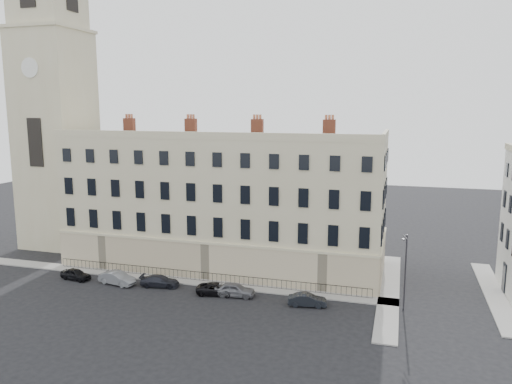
# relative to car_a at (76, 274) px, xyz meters

# --- Properties ---
(ground) EXTENTS (160.00, 160.00, 0.00)m
(ground) POSITION_rel_car_a_xyz_m (19.45, -2.17, -0.59)
(ground) COLOR black
(ground) RESTS_ON ground
(terrace) EXTENTS (36.22, 12.22, 17.00)m
(terrace) POSITION_rel_car_a_xyz_m (13.49, 9.80, 6.91)
(terrace) COLOR #C6BB93
(terrace) RESTS_ON ground
(church_tower) EXTENTS (8.00, 8.13, 44.00)m
(church_tower) POSITION_rel_car_a_xyz_m (-10.55, 11.83, 18.07)
(church_tower) COLOR #C6BB93
(church_tower) RESTS_ON ground
(pavement_terrace) EXTENTS (48.00, 2.00, 0.12)m
(pavement_terrace) POSITION_rel_car_a_xyz_m (9.45, 2.83, -0.53)
(pavement_terrace) COLOR gray
(pavement_terrace) RESTS_ON ground
(pavement_east_return) EXTENTS (2.00, 24.00, 0.12)m
(pavement_east_return) POSITION_rel_car_a_xyz_m (32.45, 5.83, -0.53)
(pavement_east_return) COLOR gray
(pavement_east_return) RESTS_ON ground
(pavement_adjacent) EXTENTS (2.00, 20.00, 0.12)m
(pavement_adjacent) POSITION_rel_car_a_xyz_m (42.45, 7.83, -0.53)
(pavement_adjacent) COLOR gray
(pavement_adjacent) RESTS_ON ground
(railings) EXTENTS (35.00, 0.04, 0.96)m
(railings) POSITION_rel_car_a_xyz_m (13.45, 3.23, -0.04)
(railings) COLOR black
(railings) RESTS_ON ground
(car_a) EXTENTS (3.62, 1.88, 1.18)m
(car_a) POSITION_rel_car_a_xyz_m (0.00, 0.00, 0.00)
(car_a) COLOR black
(car_a) RESTS_ON ground
(car_b) EXTENTS (4.27, 2.11, 1.35)m
(car_b) POSITION_rel_car_a_xyz_m (5.09, -0.03, 0.08)
(car_b) COLOR slate
(car_b) RESTS_ON ground
(car_c) EXTENTS (4.23, 2.24, 1.17)m
(car_c) POSITION_rel_car_a_xyz_m (9.67, 0.63, -0.00)
(car_c) COLOR #1F212A
(car_c) RESTS_ON ground
(car_d) EXTENTS (4.32, 2.48, 1.14)m
(car_d) POSITION_rel_car_a_xyz_m (16.14, 0.20, -0.02)
(car_d) COLOR black
(car_d) RESTS_ON ground
(car_e) EXTENTS (4.10, 1.95, 1.35)m
(car_e) POSITION_rel_car_a_xyz_m (17.96, 0.25, 0.09)
(car_e) COLOR slate
(car_e) RESTS_ON ground
(car_f) EXTENTS (3.74, 1.80, 1.18)m
(car_f) POSITION_rel_car_a_xyz_m (25.24, -0.15, 0.00)
(car_f) COLOR black
(car_f) RESTS_ON ground
(streetlamp) EXTENTS (0.53, 1.51, 7.11)m
(streetlamp) POSITION_rel_car_a_xyz_m (33.80, 1.22, 3.35)
(streetlamp) COLOR #2F2E33
(streetlamp) RESTS_ON ground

